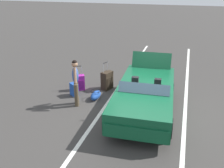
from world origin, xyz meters
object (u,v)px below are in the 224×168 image
Objects in this scene: convertible_car at (144,99)px; suitcase_large_black at (107,80)px; duffel_bag at (96,95)px; traveler_person at (76,80)px; suitcase_medium_bright at (80,83)px; suitcase_small_carryon at (74,90)px.

convertible_car is 3.78× the size of suitcase_large_black.
duffel_bag is 0.40× the size of traveler_person.
suitcase_medium_bright is (0.39, -1.03, -0.06)m from suitcase_large_black.
suitcase_large_black is at bearing 82.29° from suitcase_medium_bright.
suitcase_large_black is 1.13× the size of suitcase_medium_bright.
suitcase_large_black is at bearing 173.12° from duffel_bag.
traveler_person is at bearing -90.92° from suitcase_large_black.
suitcase_large_black is 1.11m from suitcase_medium_bright.
traveler_person is (0.66, 0.40, 0.68)m from suitcase_small_carryon.
suitcase_medium_bright is 1.43m from traveler_person.
suitcase_small_carryon is (0.56, 0.02, -0.06)m from suitcase_medium_bright.
traveler_person reaches higher than suitcase_small_carryon.
traveler_person reaches higher than suitcase_medium_bright.
suitcase_small_carryon is 0.90m from duffel_bag.
traveler_person is (1.61, -0.61, 0.56)m from suitcase_large_black.
convertible_car reaches higher than suitcase_small_carryon.
traveler_person reaches higher than suitcase_large_black.
convertible_car reaches higher than suitcase_large_black.
traveler_person is at bearing -9.10° from suitcase_medium_bright.
convertible_car reaches higher than suitcase_medium_bright.
suitcase_medium_bright is 0.60× the size of traveler_person.
convertible_car is 2.91m from suitcase_small_carryon.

